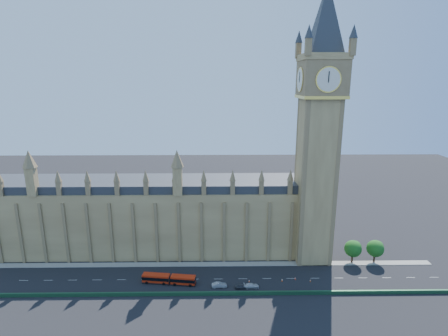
{
  "coord_description": "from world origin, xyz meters",
  "views": [
    {
      "loc": [
        4.35,
        -103.04,
        63.55
      ],
      "look_at": [
        5.96,
        10.0,
        35.34
      ],
      "focal_mm": 28.0,
      "sensor_mm": 36.0,
      "label": 1
    }
  ],
  "objects_px": {
    "red_bus": "(169,279)",
    "car_white": "(251,286)",
    "car_grey": "(242,286)",
    "car_silver": "(219,285)"
  },
  "relations": [
    {
      "from": "red_bus",
      "to": "car_white",
      "type": "height_order",
      "value": "red_bus"
    },
    {
      "from": "car_grey",
      "to": "car_silver",
      "type": "distance_m",
      "value": 7.05
    },
    {
      "from": "car_grey",
      "to": "car_silver",
      "type": "bearing_deg",
      "value": 80.8
    },
    {
      "from": "car_white",
      "to": "car_silver",
      "type": "bearing_deg",
      "value": 83.81
    },
    {
      "from": "red_bus",
      "to": "car_silver",
      "type": "height_order",
      "value": "red_bus"
    },
    {
      "from": "red_bus",
      "to": "car_grey",
      "type": "bearing_deg",
      "value": -0.14
    },
    {
      "from": "car_grey",
      "to": "car_white",
      "type": "bearing_deg",
      "value": -88.09
    },
    {
      "from": "car_grey",
      "to": "car_white",
      "type": "xyz_separation_m",
      "value": [
        3.11,
        0.29,
        0.02
      ]
    },
    {
      "from": "red_bus",
      "to": "car_white",
      "type": "bearing_deg",
      "value": 1.36
    },
    {
      "from": "red_bus",
      "to": "car_grey",
      "type": "relative_size",
      "value": 4.36
    }
  ]
}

